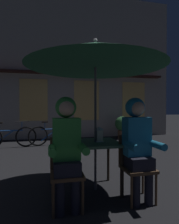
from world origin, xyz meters
TOP-DOWN VIEW (x-y plane):
  - ground_plane at (0.00, 0.00)m, footprint 60.00×60.00m
  - cafe_table at (0.00, 0.00)m, footprint 0.72×0.72m
  - patio_umbrella at (0.00, 0.00)m, footprint 2.10×2.10m
  - lantern at (0.06, 0.00)m, footprint 0.11×0.11m
  - chair_left at (-0.48, -0.37)m, footprint 0.40×0.40m
  - chair_right at (0.48, -0.37)m, footprint 0.40×0.40m
  - person_left_hooded at (-0.48, -0.43)m, footprint 0.45×0.56m
  - person_right_hooded at (0.48, -0.43)m, footprint 0.45×0.56m
  - shopfront_building at (-0.18, 5.40)m, footprint 10.00×0.93m
  - bicycle_second at (-1.93, 3.54)m, footprint 1.68×0.16m
  - bicycle_third at (-0.54, 3.71)m, footprint 1.66×0.37m
  - potted_plant at (2.30, 4.45)m, footprint 0.60×0.60m

SIDE VIEW (x-z plane):
  - ground_plane at x=0.00m, z-range 0.00..0.00m
  - bicycle_second at x=-1.93m, z-range -0.07..0.77m
  - bicycle_third at x=-0.54m, z-range -0.07..0.77m
  - chair_left at x=-0.48m, z-range 0.05..0.92m
  - chair_right at x=0.48m, z-range 0.05..0.92m
  - potted_plant at x=2.30m, z-range 0.08..1.00m
  - cafe_table at x=0.00m, z-range 0.27..1.01m
  - person_left_hooded at x=-0.48m, z-range 0.15..1.55m
  - person_right_hooded at x=0.48m, z-range 0.15..1.55m
  - lantern at x=0.06m, z-range 0.75..0.98m
  - patio_umbrella at x=0.00m, z-range 0.90..3.21m
  - shopfront_building at x=-0.18m, z-range -0.01..6.19m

